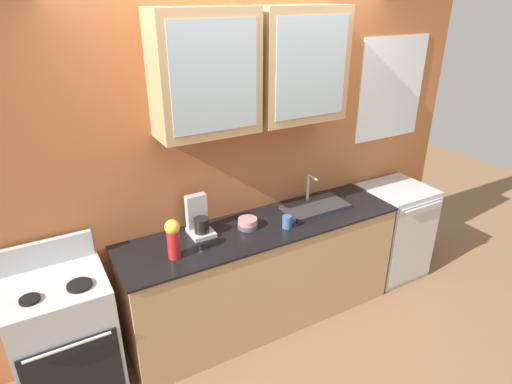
# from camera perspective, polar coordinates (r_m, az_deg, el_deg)

# --- Properties ---
(ground_plane) EXTENTS (10.00, 10.00, 0.00)m
(ground_plane) POSITION_cam_1_polar(r_m,az_deg,el_deg) (3.83, 0.93, -16.12)
(ground_plane) COLOR brown
(back_wall_unit) EXTENTS (4.21, 0.42, 2.86)m
(back_wall_unit) POSITION_cam_1_polar(r_m,az_deg,el_deg) (3.30, -1.43, 8.14)
(back_wall_unit) COLOR #B76638
(back_wall_unit) RESTS_ON ground_plane
(counter) EXTENTS (2.24, 0.59, 0.89)m
(counter) POSITION_cam_1_polar(r_m,az_deg,el_deg) (3.56, 0.98, -10.70)
(counter) COLOR tan
(counter) RESTS_ON ground_plane
(stove_range) EXTENTS (0.61, 0.57, 1.07)m
(stove_range) POSITION_cam_1_polar(r_m,az_deg,el_deg) (3.23, -23.64, -17.31)
(stove_range) COLOR silver
(stove_range) RESTS_ON ground_plane
(sink_faucet) EXTENTS (0.53, 0.29, 0.26)m
(sink_faucet) POSITION_cam_1_polar(r_m,az_deg,el_deg) (3.61, 7.77, -1.82)
(sink_faucet) COLOR #2D2D30
(sink_faucet) RESTS_ON counter
(bowl_stack) EXTENTS (0.15, 0.15, 0.08)m
(bowl_stack) POSITION_cam_1_polar(r_m,az_deg,el_deg) (3.28, -1.10, -4.14)
(bowl_stack) COLOR #4C4C54
(bowl_stack) RESTS_ON counter
(vase) EXTENTS (0.10, 0.10, 0.28)m
(vase) POSITION_cam_1_polar(r_m,az_deg,el_deg) (2.92, -10.86, -5.86)
(vase) COLOR #B21E1E
(vase) RESTS_ON counter
(cup_near_sink) EXTENTS (0.11, 0.07, 0.10)m
(cup_near_sink) POSITION_cam_1_polar(r_m,az_deg,el_deg) (3.28, 4.13, -3.93)
(cup_near_sink) COLOR #38608C
(cup_near_sink) RESTS_ON counter
(dishwasher) EXTENTS (0.57, 0.58, 0.89)m
(dishwasher) POSITION_cam_1_polar(r_m,az_deg,el_deg) (4.35, 17.51, -4.85)
(dishwasher) COLOR silver
(dishwasher) RESTS_ON ground_plane
(coffee_maker) EXTENTS (0.17, 0.20, 0.29)m
(coffee_maker) POSITION_cam_1_polar(r_m,az_deg,el_deg) (3.21, -7.52, -3.62)
(coffee_maker) COLOR #B7B7BC
(coffee_maker) RESTS_ON counter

